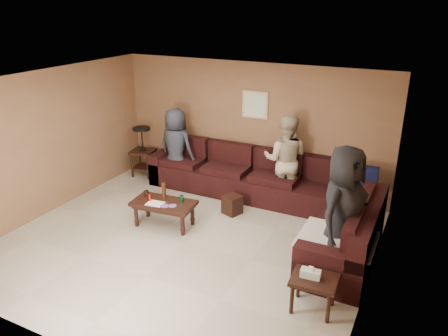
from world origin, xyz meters
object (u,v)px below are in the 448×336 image
object	(u,v)px
sectional_sofa	(269,196)
side_table_right	(313,282)
person_left	(176,147)
coffee_table	(164,205)
end_table_left	(143,151)
person_right	(342,211)
waste_bin	(232,205)
person_middle	(285,160)

from	to	relation	value
sectional_sofa	side_table_right	bearing A→B (deg)	-57.36
person_left	side_table_right	bearing A→B (deg)	147.72
coffee_table	end_table_left	xyz separation A→B (m)	(-1.66, 1.70, 0.18)
coffee_table	side_table_right	bearing A→B (deg)	-19.30
person_right	end_table_left	bearing A→B (deg)	86.49
waste_bin	sectional_sofa	bearing A→B (deg)	27.16
sectional_sofa	person_middle	distance (m)	0.77
end_table_left	sectional_sofa	bearing A→B (deg)	-9.15
waste_bin	person_middle	bearing A→B (deg)	52.68
side_table_right	person_middle	bearing A→B (deg)	115.80
coffee_table	waste_bin	size ratio (longest dim) A/B	3.24
waste_bin	person_right	bearing A→B (deg)	-23.78
end_table_left	person_left	bearing A→B (deg)	-5.62
end_table_left	person_left	world-z (taller)	person_left
person_right	person_left	bearing A→B (deg)	83.16
end_table_left	side_table_right	bearing A→B (deg)	-30.95
sectional_sofa	side_table_right	xyz separation A→B (m)	(1.41, -2.20, 0.07)
coffee_table	person_right	world-z (taller)	person_right
person_left	person_right	bearing A→B (deg)	159.87
side_table_right	waste_bin	distance (m)	2.76
waste_bin	person_left	bearing A→B (deg)	156.11
sectional_sofa	waste_bin	bearing A→B (deg)	-152.84
coffee_table	person_left	world-z (taller)	person_left
person_middle	end_table_left	bearing A→B (deg)	-8.65
end_table_left	person_left	xyz separation A→B (m)	(0.90, -0.09, 0.24)
person_left	person_middle	size ratio (longest dim) A/B	0.94
sectional_sofa	coffee_table	size ratio (longest dim) A/B	4.23
sectional_sofa	side_table_right	distance (m)	2.61
side_table_right	person_left	bearing A→B (deg)	144.02
coffee_table	person_middle	size ratio (longest dim) A/B	0.65
side_table_right	waste_bin	bearing A→B (deg)	136.38
waste_bin	person_right	xyz separation A→B (m)	(2.07, -0.91, 0.75)
coffee_table	person_right	size ratio (longest dim) A/B	0.60
person_right	sectional_sofa	bearing A→B (deg)	67.80
end_table_left	person_middle	bearing A→B (deg)	1.19
sectional_sofa	waste_bin	world-z (taller)	sectional_sofa
coffee_table	waste_bin	bearing A→B (deg)	47.27
coffee_table	person_middle	bearing A→B (deg)	49.80
sectional_sofa	coffee_table	bearing A→B (deg)	-139.68
coffee_table	waste_bin	world-z (taller)	coffee_table
sectional_sofa	person_right	bearing A→B (deg)	-39.19
sectional_sofa	person_middle	xyz separation A→B (m)	(0.07, 0.56, 0.52)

